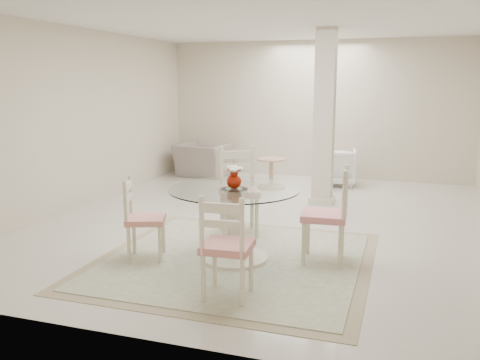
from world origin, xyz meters
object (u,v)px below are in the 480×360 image
(dining_chair_west, at_px, (140,213))
(dining_chair_south, at_px, (226,240))
(dining_table, at_px, (234,224))
(side_table, at_px, (271,175))
(dining_chair_east, at_px, (332,208))
(column, at_px, (324,118))
(red_vase, at_px, (234,177))
(dining_chair_north, at_px, (238,184))
(armchair_white, at_px, (336,167))
(recliner_taupe, at_px, (203,160))

(dining_chair_west, xyz_separation_m, dining_chair_south, (1.23, -0.71, 0.04))
(dining_table, distance_m, side_table, 3.82)
(dining_chair_east, bearing_deg, dining_chair_south, -34.78)
(dining_chair_south, bearing_deg, dining_chair_east, -125.01)
(column, height_order, side_table, column)
(red_vase, relative_size, dining_chair_south, 0.23)
(red_vase, bearing_deg, dining_table, 161.57)
(dining_chair_north, bearing_deg, column, 44.15)
(dining_chair_north, bearing_deg, red_vase, -98.98)
(dining_chair_south, xyz_separation_m, armchair_white, (0.22, 5.49, -0.22))
(dining_table, distance_m, dining_chair_north, 1.05)
(column, distance_m, side_table, 1.72)
(armchair_white, height_order, side_table, armchair_white)
(dining_table, relative_size, red_vase, 5.72)
(dining_chair_east, bearing_deg, dining_chair_west, -79.13)
(column, xyz_separation_m, red_vase, (-0.47, -2.97, -0.44))
(dining_chair_north, height_order, recliner_taupe, dining_chair_north)
(red_vase, height_order, recliner_taupe, red_vase)
(column, xyz_separation_m, dining_chair_west, (-1.45, -3.24, -0.83))
(recliner_taupe, bearing_deg, dining_chair_north, 125.80)
(dining_chair_west, distance_m, dining_chair_south, 1.42)
(dining_chair_north, bearing_deg, dining_chair_west, -143.86)
(red_vase, relative_size, armchair_white, 0.32)
(red_vase, distance_m, armchair_white, 4.56)
(column, bearing_deg, side_table, 142.52)
(dining_chair_south, distance_m, recliner_taupe, 6.06)
(dining_table, distance_m, dining_chair_south, 1.03)
(dining_chair_east, distance_m, side_table, 3.87)
(column, distance_m, recliner_taupe, 3.27)
(dining_table, height_order, side_table, dining_table)
(dining_chair_south, xyz_separation_m, side_table, (-0.83, 4.76, -0.31))
(red_vase, xyz_separation_m, side_table, (-0.58, 3.78, -0.66))
(dining_table, bearing_deg, dining_chair_south, -75.46)
(column, relative_size, armchair_white, 3.64)
(dining_chair_west, bearing_deg, dining_chair_north, -48.97)
(recliner_taupe, bearing_deg, dining_table, 123.28)
(side_table, bearing_deg, dining_chair_west, -95.64)
(dining_table, relative_size, side_table, 2.52)
(recliner_taupe, relative_size, side_table, 1.85)
(red_vase, xyz_separation_m, dining_chair_north, (-0.28, 0.99, -0.28))
(column, xyz_separation_m, dining_table, (-0.47, -2.97, -0.94))
(dining_table, height_order, dining_chair_north, dining_chair_north)
(dining_chair_north, xyz_separation_m, armchair_white, (0.76, 3.51, -0.30))
(column, bearing_deg, dining_chair_south, -93.12)
(column, xyz_separation_m, armchair_white, (0.01, 1.53, -1.01))
(dining_chair_north, xyz_separation_m, recliner_taupe, (-1.93, 3.56, -0.30))
(dining_chair_south, xyz_separation_m, recliner_taupe, (-2.47, 5.53, -0.23))
(column, bearing_deg, armchair_white, 89.81)
(dining_table, bearing_deg, armchair_white, 83.96)
(dining_chair_east, bearing_deg, recliner_taupe, -147.40)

